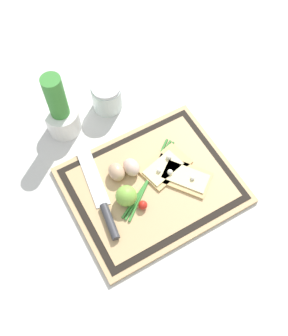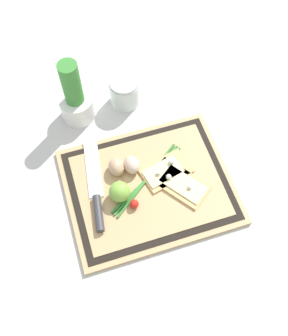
{
  "view_description": "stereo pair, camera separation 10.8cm",
  "coord_description": "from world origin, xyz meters",
  "px_view_note": "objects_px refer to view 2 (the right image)",
  "views": [
    {
      "loc": [
        -0.25,
        -0.4,
        0.99
      ],
      "look_at": [
        0.0,
        0.05,
        0.03
      ],
      "focal_mm": 42.0,
      "sensor_mm": 36.0,
      "label": 1
    },
    {
      "loc": [
        -0.15,
        -0.44,
        0.99
      ],
      "look_at": [
        0.0,
        0.05,
        0.03
      ],
      "focal_mm": 42.0,
      "sensor_mm": 36.0,
      "label": 2
    }
  ],
  "objects_px": {
    "egg_brown": "(116,167)",
    "lime": "(120,192)",
    "knife": "(97,197)",
    "egg_pink": "(132,165)",
    "pizza_slice_near": "(180,183)",
    "sauce_jar": "(125,93)",
    "pizza_slice_far": "(165,171)",
    "herb_pot": "(75,100)",
    "cherry_tomato_red": "(134,204)"
  },
  "relations": [
    {
      "from": "herb_pot",
      "to": "cherry_tomato_red",
      "type": "bearing_deg",
      "value": -77.95
    },
    {
      "from": "cherry_tomato_red",
      "to": "knife",
      "type": "bearing_deg",
      "value": 150.46
    },
    {
      "from": "herb_pot",
      "to": "sauce_jar",
      "type": "distance_m",
      "value": 0.16
    },
    {
      "from": "egg_pink",
      "to": "sauce_jar",
      "type": "xyz_separation_m",
      "value": [
        0.05,
        0.24,
        0.0
      ]
    },
    {
      "from": "egg_pink",
      "to": "sauce_jar",
      "type": "bearing_deg",
      "value": 78.31
    },
    {
      "from": "pizza_slice_near",
      "to": "lime",
      "type": "relative_size",
      "value": 3.1
    },
    {
      "from": "cherry_tomato_red",
      "to": "sauce_jar",
      "type": "relative_size",
      "value": 0.27
    },
    {
      "from": "egg_brown",
      "to": "pizza_slice_far",
      "type": "bearing_deg",
      "value": -19.19
    },
    {
      "from": "knife",
      "to": "cherry_tomato_red",
      "type": "bearing_deg",
      "value": -29.54
    },
    {
      "from": "knife",
      "to": "egg_pink",
      "type": "xyz_separation_m",
      "value": [
        0.12,
        0.06,
        0.01
      ]
    },
    {
      "from": "lime",
      "to": "cherry_tomato_red",
      "type": "height_order",
      "value": "lime"
    },
    {
      "from": "lime",
      "to": "sauce_jar",
      "type": "height_order",
      "value": "sauce_jar"
    },
    {
      "from": "pizza_slice_near",
      "to": "knife",
      "type": "bearing_deg",
      "value": 173.28
    },
    {
      "from": "lime",
      "to": "pizza_slice_far",
      "type": "bearing_deg",
      "value": 13.75
    },
    {
      "from": "sauce_jar",
      "to": "lime",
      "type": "bearing_deg",
      "value": -108.36
    },
    {
      "from": "egg_pink",
      "to": "cherry_tomato_red",
      "type": "distance_m",
      "value": 0.11
    },
    {
      "from": "egg_brown",
      "to": "sauce_jar",
      "type": "xyz_separation_m",
      "value": [
        0.09,
        0.24,
        0.0
      ]
    },
    {
      "from": "egg_brown",
      "to": "egg_pink",
      "type": "distance_m",
      "value": 0.04
    },
    {
      "from": "egg_brown",
      "to": "lime",
      "type": "distance_m",
      "value": 0.08
    },
    {
      "from": "knife",
      "to": "herb_pot",
      "type": "height_order",
      "value": "herb_pot"
    },
    {
      "from": "pizza_slice_far",
      "to": "egg_pink",
      "type": "bearing_deg",
      "value": 156.66
    },
    {
      "from": "lime",
      "to": "pizza_slice_near",
      "type": "bearing_deg",
      "value": -4.88
    },
    {
      "from": "sauce_jar",
      "to": "pizza_slice_far",
      "type": "bearing_deg",
      "value": -82.66
    },
    {
      "from": "egg_pink",
      "to": "cherry_tomato_red",
      "type": "relative_size",
      "value": 2.19
    },
    {
      "from": "pizza_slice_far",
      "to": "sauce_jar",
      "type": "relative_size",
      "value": 1.64
    },
    {
      "from": "knife",
      "to": "sauce_jar",
      "type": "relative_size",
      "value": 3.21
    },
    {
      "from": "egg_brown",
      "to": "lime",
      "type": "bearing_deg",
      "value": -99.03
    },
    {
      "from": "egg_brown",
      "to": "cherry_tomato_red",
      "type": "bearing_deg",
      "value": -82.44
    },
    {
      "from": "lime",
      "to": "cherry_tomato_red",
      "type": "xyz_separation_m",
      "value": [
        0.03,
        -0.04,
        -0.02
      ]
    },
    {
      "from": "pizza_slice_far",
      "to": "lime",
      "type": "bearing_deg",
      "value": -166.25
    },
    {
      "from": "pizza_slice_far",
      "to": "herb_pot",
      "type": "relative_size",
      "value": 0.69
    },
    {
      "from": "herb_pot",
      "to": "lime",
      "type": "bearing_deg",
      "value": -81.58
    },
    {
      "from": "egg_brown",
      "to": "herb_pot",
      "type": "bearing_deg",
      "value": 104.32
    },
    {
      "from": "egg_pink",
      "to": "cherry_tomato_red",
      "type": "bearing_deg",
      "value": -103.36
    },
    {
      "from": "pizza_slice_near",
      "to": "egg_pink",
      "type": "distance_m",
      "value": 0.14
    },
    {
      "from": "knife",
      "to": "egg_pink",
      "type": "relative_size",
      "value": 5.46
    },
    {
      "from": "pizza_slice_far",
      "to": "herb_pot",
      "type": "distance_m",
      "value": 0.33
    },
    {
      "from": "cherry_tomato_red",
      "to": "sauce_jar",
      "type": "distance_m",
      "value": 0.36
    },
    {
      "from": "herb_pot",
      "to": "sauce_jar",
      "type": "bearing_deg",
      "value": 3.69
    },
    {
      "from": "pizza_slice_near",
      "to": "knife",
      "type": "height_order",
      "value": "pizza_slice_near"
    },
    {
      "from": "egg_pink",
      "to": "cherry_tomato_red",
      "type": "height_order",
      "value": "egg_pink"
    },
    {
      "from": "herb_pot",
      "to": "egg_brown",
      "type": "bearing_deg",
      "value": -75.68
    },
    {
      "from": "herb_pot",
      "to": "sauce_jar",
      "type": "relative_size",
      "value": 2.38
    },
    {
      "from": "cherry_tomato_red",
      "to": "pizza_slice_far",
      "type": "bearing_deg",
      "value": 32.83
    },
    {
      "from": "pizza_slice_near",
      "to": "sauce_jar",
      "type": "relative_size",
      "value": 1.92
    },
    {
      "from": "pizza_slice_far",
      "to": "cherry_tomato_red",
      "type": "bearing_deg",
      "value": -147.17
    },
    {
      "from": "lime",
      "to": "herb_pot",
      "type": "xyz_separation_m",
      "value": [
        -0.05,
        0.31,
        0.03
      ]
    },
    {
      "from": "egg_brown",
      "to": "cherry_tomato_red",
      "type": "height_order",
      "value": "egg_brown"
    },
    {
      "from": "pizza_slice_far",
      "to": "cherry_tomato_red",
      "type": "xyz_separation_m",
      "value": [
        -0.11,
        -0.07,
        0.01
      ]
    },
    {
      "from": "knife",
      "to": "pizza_slice_near",
      "type": "bearing_deg",
      "value": -6.72
    }
  ]
}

